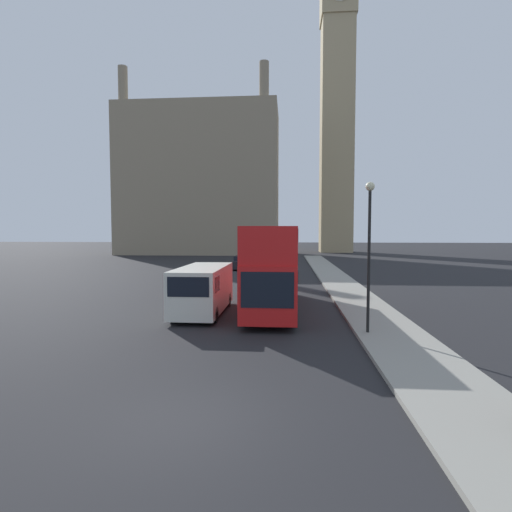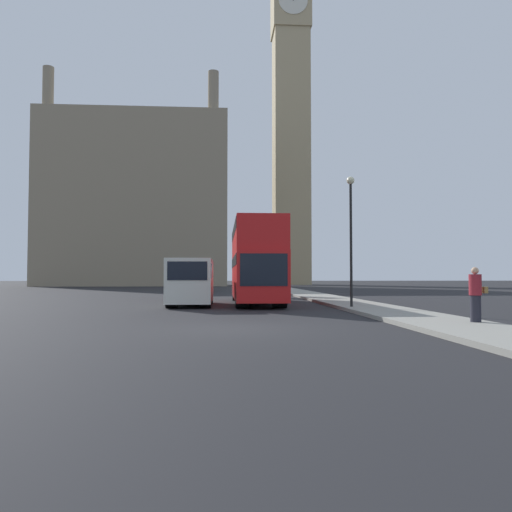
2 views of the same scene
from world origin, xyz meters
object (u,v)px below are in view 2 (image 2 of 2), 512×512
object	(u,v)px
white_van	(191,281)
street_lamp	(351,222)
clock_tower	(291,99)
red_double_decker_bus	(256,259)
parked_sedan	(198,285)
pedestrian	(476,294)

from	to	relation	value
white_van	street_lamp	world-z (taller)	street_lamp
white_van	clock_tower	bearing A→B (deg)	77.50
red_double_decker_bus	parked_sedan	xyz separation A→B (m)	(-4.31, 22.87, -1.79)
red_double_decker_bus	street_lamp	distance (m)	6.81
parked_sedan	clock_tower	bearing A→B (deg)	69.23
red_double_decker_bus	white_van	distance (m)	4.00
red_double_decker_bus	parked_sedan	distance (m)	23.35
clock_tower	red_double_decker_bus	bearing A→B (deg)	-99.69
pedestrian	street_lamp	xyz separation A→B (m)	(-1.82, 7.82, 3.09)
clock_tower	white_van	size ratio (longest dim) A/B	10.84
white_van	pedestrian	world-z (taller)	white_van
street_lamp	parked_sedan	size ratio (longest dim) A/B	1.37
white_van	pedestrian	distance (m)	14.87
street_lamp	pedestrian	bearing A→B (deg)	-76.90
parked_sedan	white_van	bearing A→B (deg)	-88.10
clock_tower	pedestrian	size ratio (longest dim) A/B	39.70
street_lamp	white_van	bearing A→B (deg)	153.80
red_double_decker_bus	pedestrian	world-z (taller)	red_double_decker_bus
pedestrian	parked_sedan	world-z (taller)	pedestrian
white_van	parked_sedan	xyz separation A→B (m)	(-0.81, 24.39, -0.61)
clock_tower	pedestrian	world-z (taller)	clock_tower
red_double_decker_bus	white_van	size ratio (longest dim) A/B	1.76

